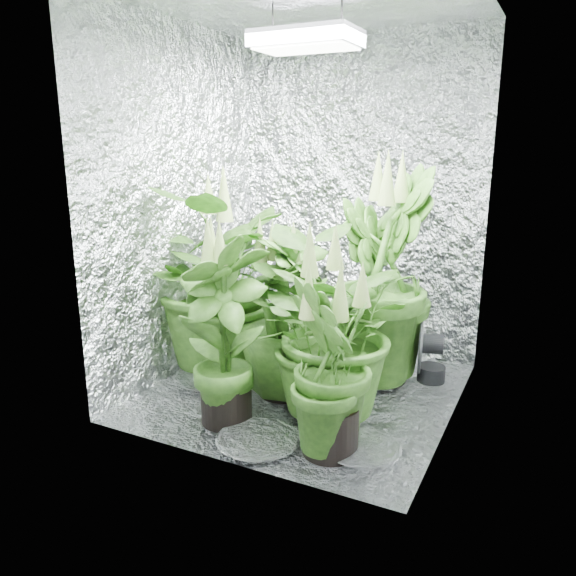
# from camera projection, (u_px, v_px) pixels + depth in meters

# --- Properties ---
(ground) EXTENTS (1.60, 1.60, 0.00)m
(ground) POSITION_uv_depth(u_px,v_px,m) (303.00, 391.00, 3.14)
(ground) COLOR silver
(ground) RESTS_ON ground
(walls) EXTENTS (1.62, 1.62, 2.00)m
(walls) POSITION_uv_depth(u_px,v_px,m) (305.00, 213.00, 2.89)
(walls) COLOR silver
(walls) RESTS_ON ground
(ceiling) EXTENTS (1.60, 1.60, 0.01)m
(ceiling) POSITION_uv_depth(u_px,v_px,m) (306.00, 0.00, 2.64)
(ceiling) COLOR silver
(ceiling) RESTS_ON walls
(grow_lamp) EXTENTS (0.50, 0.30, 0.22)m
(grow_lamp) POSITION_uv_depth(u_px,v_px,m) (306.00, 40.00, 2.68)
(grow_lamp) COLOR gray
(grow_lamp) RESTS_ON ceiling
(plant_a) EXTENTS (1.24, 1.24, 1.20)m
(plant_a) POSITION_uv_depth(u_px,v_px,m) (220.00, 279.00, 3.30)
(plant_a) COLOR black
(plant_a) RESTS_ON ground
(plant_b) EXTENTS (0.56, 0.56, 0.84)m
(plant_b) POSITION_uv_depth(u_px,v_px,m) (299.00, 294.00, 3.70)
(plant_b) COLOR black
(plant_b) RESTS_ON ground
(plant_c) EXTENTS (0.70, 0.70, 1.31)m
(plant_c) POSITION_uv_depth(u_px,v_px,m) (383.00, 278.00, 3.15)
(plant_c) COLOR black
(plant_c) RESTS_ON ground
(plant_d) EXTENTS (0.69, 0.69, 0.97)m
(plant_d) POSITION_uv_depth(u_px,v_px,m) (284.00, 317.00, 3.01)
(plant_d) COLOR black
(plant_d) RESTS_ON ground
(plant_e) EXTENTS (1.01, 1.01, 1.00)m
(plant_e) POSITION_uv_depth(u_px,v_px,m) (327.00, 328.00, 2.73)
(plant_e) COLOR black
(plant_e) RESTS_ON ground
(plant_f) EXTENTS (0.64, 0.64, 1.02)m
(plant_f) POSITION_uv_depth(u_px,v_px,m) (224.00, 331.00, 2.69)
(plant_f) COLOR black
(plant_f) RESTS_ON ground
(plant_g) EXTENTS (0.56, 0.56, 0.88)m
(plant_g) POSITION_uv_depth(u_px,v_px,m) (332.00, 369.00, 2.43)
(plant_g) COLOR black
(plant_g) RESTS_ON ground
(circulation_fan) EXTENTS (0.19, 0.35, 0.41)m
(circulation_fan) POSITION_uv_depth(u_px,v_px,m) (426.00, 353.00, 3.24)
(circulation_fan) COLOR black
(circulation_fan) RESTS_ON ground
(plant_label) EXTENTS (0.06, 0.04, 0.09)m
(plant_label) POSITION_uv_depth(u_px,v_px,m) (340.00, 395.00, 2.41)
(plant_label) COLOR white
(plant_label) RESTS_ON plant_g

